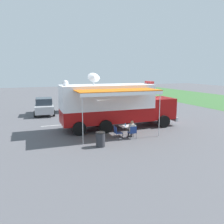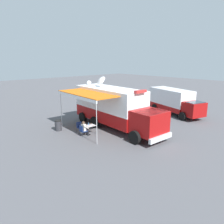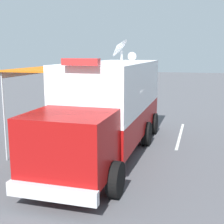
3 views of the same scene
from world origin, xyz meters
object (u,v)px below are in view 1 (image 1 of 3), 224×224
at_px(folding_table, 126,127).
at_px(water_bottle, 125,125).
at_px(folding_chair_beside_table, 117,131).
at_px(seated_responder, 132,129).
at_px(folding_chair_at_table, 133,131).
at_px(trash_bin, 100,139).
at_px(car_behind_truck, 44,106).
at_px(support_truck, 92,99).
at_px(command_truck, 116,104).

relative_size(folding_table, water_bottle, 3.74).
bearing_deg(folding_chair_beside_table, folding_table, 114.70).
height_order(folding_chair_beside_table, seated_responder, seated_responder).
height_order(water_bottle, folding_chair_at_table, water_bottle).
height_order(water_bottle, trash_bin, water_bottle).
xyz_separation_m(folding_table, seated_responder, (0.61, 0.15, -0.02)).
bearing_deg(car_behind_truck, support_truck, 90.96).
bearing_deg(command_truck, folding_chair_at_table, -3.26).
distance_m(folding_chair_beside_table, seated_responder, 1.03).
relative_size(folding_table, trash_bin, 0.92).
height_order(folding_table, folding_chair_beside_table, folding_chair_beside_table).
bearing_deg(car_behind_truck, water_bottle, 21.43).
distance_m(water_bottle, seated_responder, 0.62).
distance_m(folding_chair_beside_table, car_behind_truck, 11.63).
xyz_separation_m(water_bottle, folding_chair_at_table, (0.74, 0.20, -0.32)).
xyz_separation_m(seated_responder, support_truck, (-11.41, 0.86, 0.73)).
distance_m(folding_table, trash_bin, 2.88).
height_order(water_bottle, support_truck, support_truck).
xyz_separation_m(folding_table, water_bottle, (0.06, -0.07, 0.16)).
bearing_deg(water_bottle, folding_chair_at_table, 15.38).
distance_m(folding_chair_at_table, folding_chair_beside_table, 1.07).
bearing_deg(seated_responder, folding_chair_at_table, -2.78).
bearing_deg(folding_table, trash_bin, -58.24).
height_order(folding_table, car_behind_truck, car_behind_truck).
relative_size(folding_chair_at_table, car_behind_truck, 0.20).
relative_size(command_truck, seated_responder, 7.68).
bearing_deg(trash_bin, seated_responder, 109.20).
bearing_deg(car_behind_truck, folding_chair_beside_table, 17.25).
distance_m(folding_chair_at_table, support_truck, 11.66).
distance_m(folding_table, folding_chair_beside_table, 0.95).
bearing_deg(trash_bin, folding_table, 121.76).
bearing_deg(folding_table, car_behind_truck, -158.15).
xyz_separation_m(folding_table, car_behind_truck, (-10.71, -4.30, 0.21)).
bearing_deg(seated_responder, folding_table, -166.63).
bearing_deg(folding_chair_at_table, car_behind_truck, -158.94).
relative_size(folding_chair_at_table, support_truck, 0.12).
relative_size(command_truck, folding_table, 11.45).
bearing_deg(seated_responder, support_truck, 175.71).
relative_size(water_bottle, support_truck, 0.03).
relative_size(command_truck, support_truck, 1.35).
xyz_separation_m(command_truck, water_bottle, (2.53, -0.39, -1.11)).
relative_size(folding_chair_beside_table, support_truck, 0.12).
relative_size(folding_table, car_behind_truck, 0.19).
distance_m(command_truck, seated_responder, 3.34).
xyz_separation_m(folding_chair_at_table, support_truck, (-11.60, 0.87, 0.87)).
relative_size(folding_chair_at_table, folding_chair_beside_table, 1.00).
bearing_deg(trash_bin, command_truck, 145.21).
xyz_separation_m(command_truck, support_truck, (-8.33, 0.68, -0.56)).
xyz_separation_m(support_truck, car_behind_truck, (0.09, -5.30, -0.51)).
relative_size(seated_responder, support_truck, 0.18).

